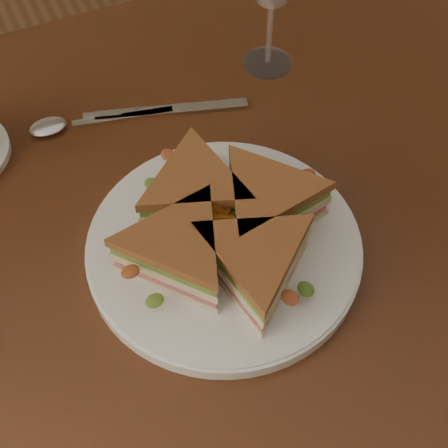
{
  "coord_description": "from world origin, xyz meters",
  "views": [
    {
      "loc": [
        -0.12,
        -0.43,
        1.32
      ],
      "look_at": [
        0.04,
        -0.08,
        0.8
      ],
      "focal_mm": 50.0,
      "sensor_mm": 36.0,
      "label": 1
    }
  ],
  "objects_px": {
    "sandwich_wedges": "(224,227)",
    "table": "(165,257)",
    "spoon": "(66,125)",
    "knife": "(161,111)",
    "plate": "(224,247)"
  },
  "relations": [
    {
      "from": "sandwich_wedges",
      "to": "table",
      "type": "bearing_deg",
      "value": 117.65
    },
    {
      "from": "table",
      "to": "knife",
      "type": "height_order",
      "value": "knife"
    },
    {
      "from": "table",
      "to": "sandwich_wedges",
      "type": "bearing_deg",
      "value": -62.35
    },
    {
      "from": "sandwich_wedges",
      "to": "knife",
      "type": "xyz_separation_m",
      "value": [
        0.02,
        0.23,
        -0.04
      ]
    },
    {
      "from": "sandwich_wedges",
      "to": "spoon",
      "type": "xyz_separation_m",
      "value": [
        -0.1,
        0.26,
        -0.04
      ]
    },
    {
      "from": "plate",
      "to": "spoon",
      "type": "bearing_deg",
      "value": 111.55
    },
    {
      "from": "knife",
      "to": "plate",
      "type": "bearing_deg",
      "value": -76.7
    },
    {
      "from": "table",
      "to": "spoon",
      "type": "height_order",
      "value": "spoon"
    },
    {
      "from": "sandwich_wedges",
      "to": "knife",
      "type": "bearing_deg",
      "value": 85.79
    },
    {
      "from": "sandwich_wedges",
      "to": "plate",
      "type": "bearing_deg",
      "value": 63.43
    },
    {
      "from": "table",
      "to": "knife",
      "type": "relative_size",
      "value": 5.74
    },
    {
      "from": "plate",
      "to": "sandwich_wedges",
      "type": "distance_m",
      "value": 0.04
    },
    {
      "from": "spoon",
      "to": "knife",
      "type": "xyz_separation_m",
      "value": [
        0.12,
        -0.03,
        -0.0
      ]
    },
    {
      "from": "table",
      "to": "spoon",
      "type": "relative_size",
      "value": 6.62
    },
    {
      "from": "spoon",
      "to": "sandwich_wedges",
      "type": "bearing_deg",
      "value": -55.84
    }
  ]
}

